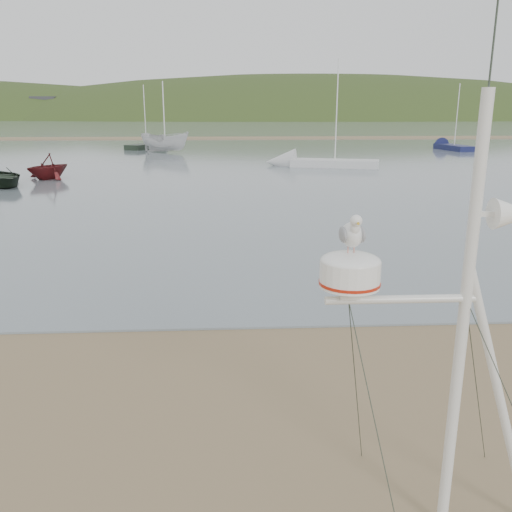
{
  "coord_description": "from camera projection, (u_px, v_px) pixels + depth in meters",
  "views": [
    {
      "loc": [
        1.55,
        -5.38,
        3.98
      ],
      "look_at": [
        1.9,
        1.0,
        2.24
      ],
      "focal_mm": 38.0,
      "sensor_mm": 36.0,
      "label": 1
    }
  ],
  "objects": [
    {
      "name": "ground",
      "position": [
        94.0,
        471.0,
        6.15
      ],
      "size": [
        560.0,
        560.0,
        0.0
      ],
      "primitive_type": "plane",
      "color": "#786245",
      "rests_on": "ground"
    },
    {
      "name": "water",
      "position": [
        220.0,
        125.0,
        133.29
      ],
      "size": [
        560.0,
        256.0,
        0.04
      ],
      "primitive_type": "cube",
      "color": "slate",
      "rests_on": "ground"
    },
    {
      "name": "sandbar",
      "position": [
        215.0,
        138.0,
        73.55
      ],
      "size": [
        560.0,
        7.0,
        0.07
      ],
      "primitive_type": "cube",
      "color": "#786245",
      "rests_on": "water"
    },
    {
      "name": "hill_ridge",
      "position": [
        265.0,
        164.0,
        238.66
      ],
      "size": [
        620.0,
        180.0,
        80.0
      ],
      "color": "#283A17",
      "rests_on": "ground"
    },
    {
      "name": "far_cottages",
      "position": [
        230.0,
        108.0,
        194.04
      ],
      "size": [
        294.4,
        6.3,
        8.0
      ],
      "color": "beige",
      "rests_on": "ground"
    },
    {
      "name": "mast_rig",
      "position": [
        449.0,
        419.0,
        4.98
      ],
      "size": [
        2.23,
        2.38,
        5.04
      ],
      "color": "white",
      "rests_on": "ground"
    },
    {
      "name": "boat_red",
      "position": [
        47.0,
        155.0,
        30.83
      ],
      "size": [
        2.82,
        2.55,
        2.79
      ],
      "primitive_type": "imported",
      "rotation": [
        0.0,
        0.0,
        -0.58
      ],
      "color": "#541315",
      "rests_on": "water"
    },
    {
      "name": "boat_white",
      "position": [
        164.0,
        125.0,
        49.5
      ],
      "size": [
        2.47,
        2.45,
        4.92
      ],
      "primitive_type": "imported",
      "rotation": [
        0.0,
        0.0,
        1.17
      ],
      "color": "silver",
      "rests_on": "water"
    },
    {
      "name": "sailboat_dark_mid",
      "position": [
        157.0,
        145.0,
        56.12
      ],
      "size": [
        4.61,
        6.78,
        6.75
      ],
      "color": "black",
      "rests_on": "ground"
    },
    {
      "name": "sailboat_white_near",
      "position": [
        303.0,
        162.0,
        38.09
      ],
      "size": [
        8.14,
        3.95,
        7.84
      ],
      "color": "silver",
      "rests_on": "ground"
    },
    {
      "name": "sailboat_blue_far",
      "position": [
        445.0,
        146.0,
        54.53
      ],
      "size": [
        2.48,
        7.0,
        6.82
      ],
      "color": "#131743",
      "rests_on": "ground"
    }
  ]
}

